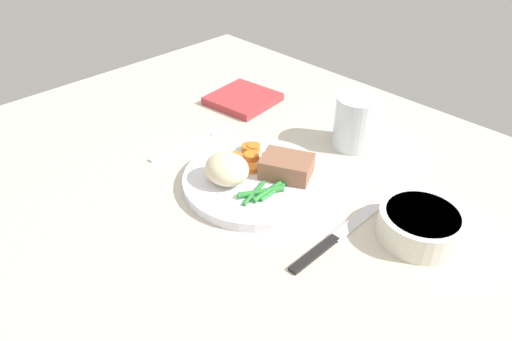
% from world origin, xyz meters
% --- Properties ---
extents(dining_table, '(1.20, 0.90, 0.02)m').
position_xyz_m(dining_table, '(0.00, 0.00, 0.01)').
color(dining_table, beige).
rests_on(dining_table, ground).
extents(dinner_plate, '(0.23, 0.23, 0.02)m').
position_xyz_m(dinner_plate, '(-0.04, 0.01, 0.03)').
color(dinner_plate, white).
rests_on(dinner_plate, dining_table).
extents(meat_portion, '(0.09, 0.08, 0.03)m').
position_xyz_m(meat_portion, '(-0.01, 0.05, 0.05)').
color(meat_portion, '#936047').
rests_on(meat_portion, dinner_plate).
extents(mashed_potatoes, '(0.07, 0.06, 0.05)m').
position_xyz_m(mashed_potatoes, '(-0.06, -0.03, 0.06)').
color(mashed_potatoes, beige).
rests_on(mashed_potatoes, dinner_plate).
extents(carrot_slices, '(0.07, 0.06, 0.01)m').
position_xyz_m(carrot_slices, '(-0.08, 0.04, 0.04)').
color(carrot_slices, orange).
rests_on(carrot_slices, dinner_plate).
extents(green_beans, '(0.04, 0.09, 0.01)m').
position_xyz_m(green_beans, '(0.00, -0.01, 0.04)').
color(green_beans, '#2D8C38').
rests_on(green_beans, dinner_plate).
extents(fork, '(0.01, 0.17, 0.00)m').
position_xyz_m(fork, '(-0.21, 0.01, 0.02)').
color(fork, silver).
rests_on(fork, dining_table).
extents(knife, '(0.02, 0.21, 0.01)m').
position_xyz_m(knife, '(0.13, 0.01, 0.02)').
color(knife, black).
rests_on(knife, dining_table).
extents(water_glass, '(0.08, 0.08, 0.09)m').
position_xyz_m(water_glass, '(0.00, 0.22, 0.06)').
color(water_glass, silver).
rests_on(water_glass, dining_table).
extents(salad_bowl, '(0.11, 0.11, 0.04)m').
position_xyz_m(salad_bowl, '(0.20, 0.09, 0.04)').
color(salad_bowl, silver).
rests_on(salad_bowl, dining_table).
extents(napkin, '(0.14, 0.14, 0.02)m').
position_xyz_m(napkin, '(-0.26, 0.19, 0.03)').
color(napkin, '#B2383D').
rests_on(napkin, dining_table).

